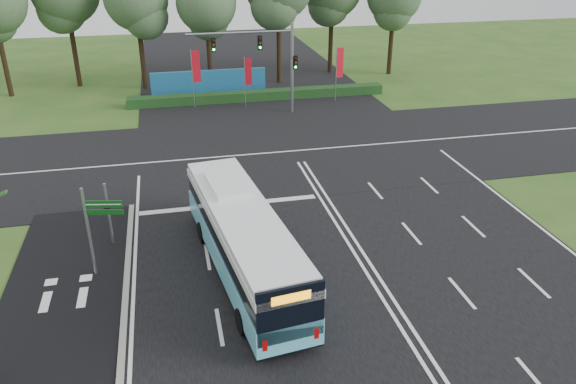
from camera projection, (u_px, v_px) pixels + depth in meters
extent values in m
plane|color=#2B531B|center=(347.00, 242.00, 26.68)|extent=(120.00, 120.00, 0.00)
cube|color=black|center=(347.00, 241.00, 26.67)|extent=(20.00, 120.00, 0.04)
cube|color=black|center=(291.00, 151.00, 37.24)|extent=(120.00, 14.00, 0.05)
cube|color=black|center=(61.00, 316.00, 21.58)|extent=(5.00, 18.00, 0.06)
cube|color=gray|center=(125.00, 307.00, 22.04)|extent=(0.25, 18.00, 0.12)
cube|color=#5CC1D7|center=(244.00, 253.00, 23.78)|extent=(3.90, 11.91, 1.07)
cube|color=black|center=(244.00, 263.00, 23.99)|extent=(3.87, 11.84, 0.29)
cube|color=black|center=(243.00, 233.00, 23.36)|extent=(3.78, 11.72, 0.93)
cube|color=white|center=(243.00, 221.00, 23.11)|extent=(3.90, 11.91, 0.34)
cube|color=white|center=(242.00, 213.00, 22.96)|extent=(3.79, 11.44, 0.34)
cube|color=white|center=(227.00, 184.00, 24.91)|extent=(1.92, 3.10, 0.24)
cube|color=black|center=(291.00, 314.00, 18.43)|extent=(2.36, 0.42, 2.14)
cube|color=orange|center=(291.00, 298.00, 18.10)|extent=(1.36, 0.23, 0.34)
cylinder|color=black|center=(202.00, 232.00, 26.48)|extent=(0.40, 1.04, 1.01)
cylinder|color=black|center=(248.00, 224.00, 27.17)|extent=(0.40, 1.04, 1.01)
cylinder|color=black|center=(242.00, 321.00, 20.52)|extent=(0.40, 1.04, 1.01)
cylinder|color=black|center=(300.00, 308.00, 21.22)|extent=(0.40, 1.04, 1.01)
cylinder|color=gray|center=(109.00, 215.00, 25.79)|extent=(0.13, 0.13, 3.15)
cube|color=black|center=(107.00, 205.00, 25.38)|extent=(0.29, 0.23, 0.36)
sphere|color=#19F233|center=(107.00, 206.00, 25.29)|extent=(0.13, 0.13, 0.13)
cylinder|color=gray|center=(89.00, 233.00, 23.27)|extent=(0.12, 0.12, 4.12)
cube|color=#0B4213|center=(103.00, 204.00, 22.71)|extent=(1.53, 0.37, 0.31)
cube|color=#0B4213|center=(104.00, 212.00, 22.86)|extent=(1.53, 0.37, 0.23)
cube|color=white|center=(103.00, 205.00, 22.68)|extent=(1.42, 0.30, 0.04)
cylinder|color=gray|center=(193.00, 79.00, 45.24)|extent=(0.07, 0.07, 4.76)
cube|color=red|center=(196.00, 66.00, 44.87)|extent=(0.63, 0.06, 2.54)
cylinder|color=gray|center=(245.00, 82.00, 45.70)|extent=(0.06, 0.06, 4.08)
cube|color=red|center=(248.00, 72.00, 45.36)|extent=(0.54, 0.11, 2.18)
cylinder|color=gray|center=(336.00, 75.00, 46.91)|extent=(0.07, 0.07, 4.59)
cube|color=red|center=(340.00, 63.00, 46.62)|extent=(0.61, 0.16, 2.45)
cylinder|color=gray|center=(292.00, 69.00, 43.63)|extent=(0.24, 0.24, 7.00)
cylinder|color=gray|center=(240.00, 33.00, 41.60)|extent=(8.00, 0.16, 0.16)
cube|color=black|center=(260.00, 43.00, 42.23)|extent=(0.32, 0.28, 1.05)
cube|color=black|center=(213.00, 45.00, 41.55)|extent=(0.32, 0.28, 1.05)
cube|color=black|center=(295.00, 62.00, 43.46)|extent=(0.32, 0.28, 1.05)
cube|color=#123314|center=(259.00, 95.00, 48.09)|extent=(22.00, 1.20, 0.80)
cube|color=#1A5D8E|center=(209.00, 83.00, 49.22)|extent=(10.00, 0.30, 2.20)
cylinder|color=black|center=(2.00, 52.00, 47.79)|extent=(0.44, 0.44, 7.62)
cylinder|color=black|center=(73.00, 42.00, 50.78)|extent=(0.44, 0.44, 8.05)
cylinder|color=black|center=(141.00, 47.00, 50.06)|extent=(0.44, 0.44, 7.52)
cylinder|color=black|center=(209.00, 49.00, 50.33)|extent=(0.44, 0.44, 7.13)
sphere|color=#375130|center=(206.00, 3.00, 48.63)|extent=(5.25, 5.25, 5.25)
cylinder|color=black|center=(279.00, 38.00, 51.89)|extent=(0.44, 0.44, 8.33)
cylinder|color=black|center=(331.00, 34.00, 55.63)|extent=(0.44, 0.44, 7.70)
cylinder|color=black|center=(391.00, 37.00, 55.28)|extent=(0.44, 0.44, 7.18)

